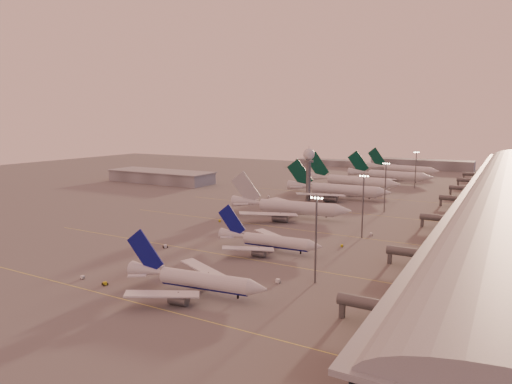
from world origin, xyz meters
The scene contains 26 objects.
ground centered at (0.00, 0.00, 0.00)m, with size 700.00×700.00×0.00m, color #5F5C5C.
taxiway_markings centered at (30.00, 56.00, 0.01)m, with size 180.00×185.25×0.02m.
hangar centered at (-120.00, 140.00, 4.32)m, with size 82.00×27.00×8.50m.
radar_tower centered at (5.00, 120.00, 20.95)m, with size 6.40×6.40×31.10m.
mast_a centered at (58.00, 0.00, 13.74)m, with size 3.60×0.56×25.00m.
mast_b centered at (55.00, 55.00, 13.74)m, with size 3.60×0.56×25.00m.
mast_c centered at (50.00, 110.00, 13.74)m, with size 3.60×0.56×25.00m.
mast_d centered at (48.00, 200.00, 13.74)m, with size 3.60×0.56×25.00m.
distant_horizon centered at (2.62, 325.14, 3.89)m, with size 165.00×37.50×9.00m.
narrowbody_near centered at (33.85, -23.10, 3.24)m, with size 40.87×32.43×16.01m.
narrowbody_mid centered at (32.22, 21.25, 3.10)m, with size 39.26×31.27×15.33m.
widebody_white centered at (14.50, 75.69, 3.60)m, with size 58.88×46.92×20.75m.
greentail_a centered at (16.83, 135.61, 3.95)m, with size 61.61×49.64×22.37m.
greentail_b centered at (12.77, 173.36, 4.23)m, with size 65.87×52.93×23.96m.
greentail_c centered at (26.45, 220.23, 4.00)m, with size 62.38×50.39×22.66m.
greentail_d centered at (25.11, 270.01, 3.94)m, with size 60.73×48.56×22.32m.
gsv_truck_a centered at (-0.85, -29.76, 1.01)m, with size 5.08×2.39×1.97m.
gsv_tug_near centered at (8.29, -30.22, 0.46)m, with size 2.87×3.59×0.89m.
gsv_catering_a centered at (49.19, -5.14, 2.18)m, with size 5.47×2.85×4.36m.
gsv_tug_mid centered at (-1.93, 6.81, 0.53)m, with size 4.18×3.86×1.03m.
gsv_truck_b centered at (52.90, 38.97, 0.96)m, with size 4.93×2.79×1.88m.
gsv_truck_c centered at (-8.24, 51.58, 1.06)m, with size 5.37×4.11×2.07m.
gsv_catering_b centered at (57.29, 60.46, 2.06)m, with size 5.30×3.00×4.11m.
gsv_tug_far centered at (17.18, 106.79, 0.47)m, with size 2.55×3.54×0.92m.
gsv_truck_d centered at (-20.26, 120.66, 1.20)m, with size 4.03×6.21×2.36m.
gsv_tug_hangar centered at (34.01, 160.17, 0.45)m, with size 3.43×2.54×0.88m.
Camera 1 is at (103.54, -114.29, 44.96)m, focal length 32.00 mm.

